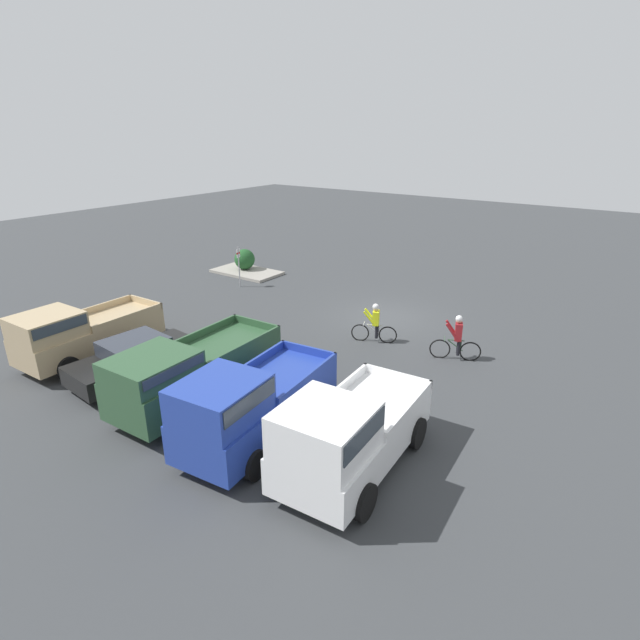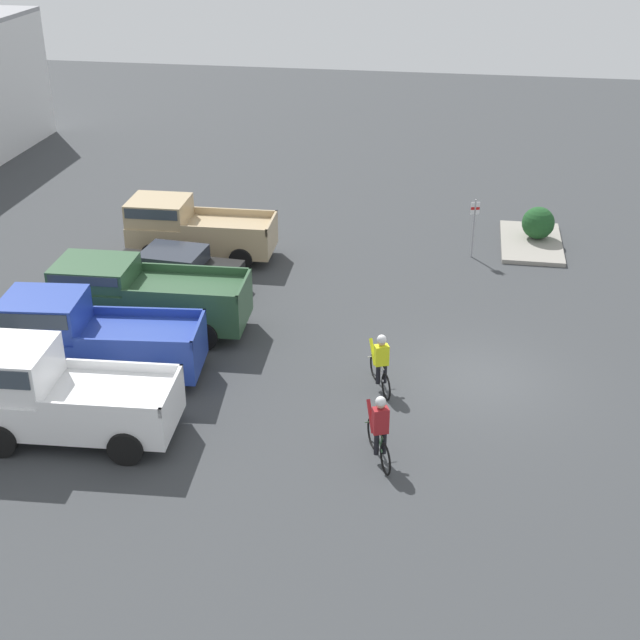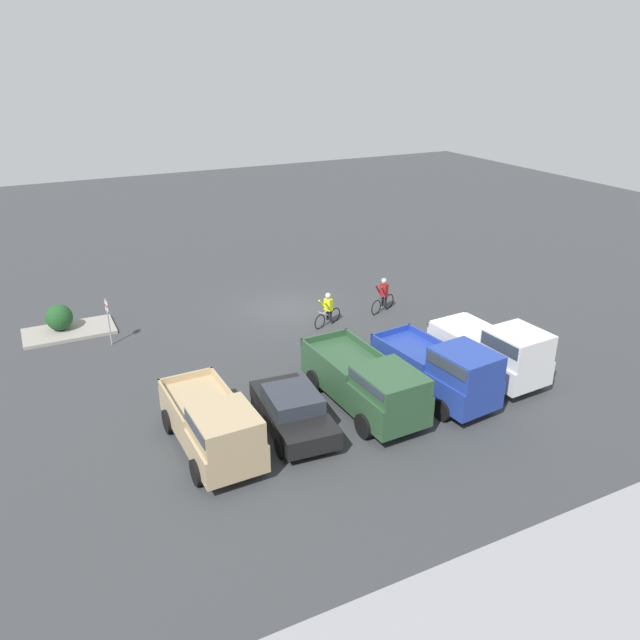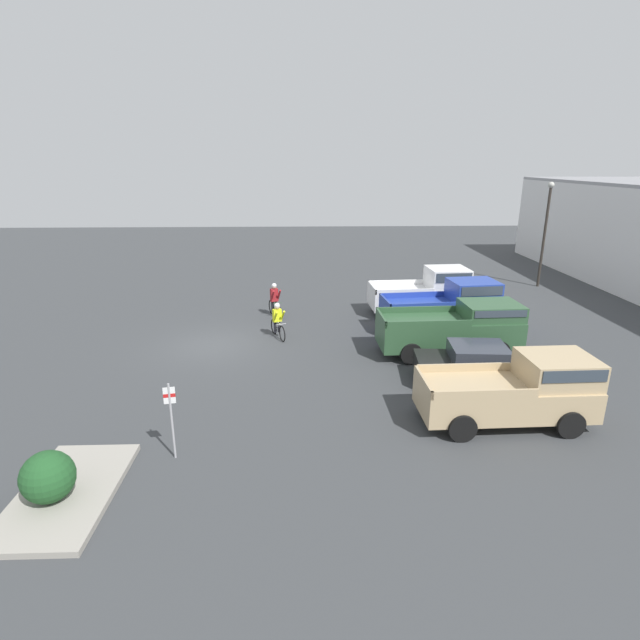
# 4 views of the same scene
# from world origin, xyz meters

# --- Properties ---
(ground_plane) EXTENTS (80.00, 80.00, 0.00)m
(ground_plane) POSITION_xyz_m (0.00, 0.00, 0.00)
(ground_plane) COLOR #383A3D
(pickup_truck_0) EXTENTS (2.48, 4.98, 2.34)m
(pickup_truck_0) POSITION_xyz_m (-4.35, 10.16, 1.20)
(pickup_truck_0) COLOR white
(pickup_truck_0) RESTS_ON ground_plane
(pickup_truck_1) EXTENTS (2.53, 5.32, 2.33)m
(pickup_truck_1) POSITION_xyz_m (-1.57, 10.45, 1.18)
(pickup_truck_1) COLOR #233D9E
(pickup_truck_1) RESTS_ON ground_plane
(pickup_truck_2) EXTENTS (2.40, 5.65, 2.11)m
(pickup_truck_2) POSITION_xyz_m (1.26, 9.98, 1.12)
(pickup_truck_2) COLOR #2D5133
(pickup_truck_2) RESTS_ON ground_plane
(sedan_0) EXTENTS (2.28, 4.37, 1.39)m
(sedan_0) POSITION_xyz_m (4.08, 9.88, 0.71)
(sedan_0) COLOR black
(sedan_0) RESTS_ON ground_plane
(pickup_truck_3) EXTENTS (2.26, 5.06, 2.08)m
(pickup_truck_3) POSITION_xyz_m (6.87, 10.16, 1.08)
(pickup_truck_3) COLOR tan
(pickup_truck_3) RESTS_ON ground_plane
(cyclist_0) EXTENTS (1.68, 0.74, 1.61)m
(cyclist_0) POSITION_xyz_m (-0.94, 2.67, 0.80)
(cyclist_0) COLOR black
(cyclist_0) RESTS_ON ground_plane
(cyclist_1) EXTENTS (1.70, 0.74, 1.73)m
(cyclist_1) POSITION_xyz_m (-4.12, 2.37, 0.85)
(cyclist_1) COLOR black
(cyclist_1) RESTS_ON ground_plane
(fire_lane_sign) EXTENTS (0.09, 0.30, 2.14)m
(fire_lane_sign) POSITION_xyz_m (8.45, 0.39, 1.30)
(fire_lane_sign) COLOR #9E9EA3
(fire_lane_sign) RESTS_ON ground_plane
(lamppost) EXTENTS (0.36, 0.36, 6.31)m
(lamppost) POSITION_xyz_m (-9.84, 18.48, 3.73)
(lamppost) COLOR #2D2823
(lamppost) RESTS_ON ground_plane
(curb_island) EXTENTS (3.92, 2.18, 0.15)m
(curb_island) POSITION_xyz_m (9.96, -1.75, 0.07)
(curb_island) COLOR gray
(curb_island) RESTS_ON ground_plane
(shrub) EXTENTS (1.18, 1.18, 1.18)m
(shrub) POSITION_xyz_m (10.27, -1.95, 0.74)
(shrub) COLOR #1E4C23
(shrub) RESTS_ON curb_island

